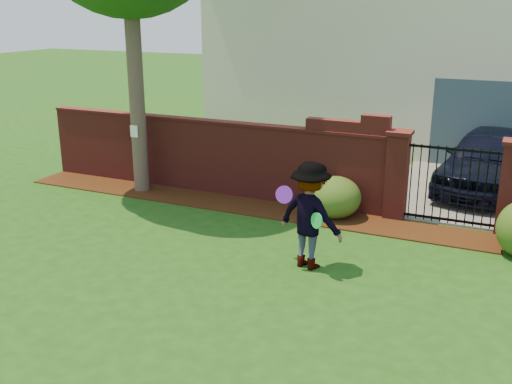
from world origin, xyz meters
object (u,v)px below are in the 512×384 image
at_px(car, 486,162).
at_px(frisbee_green, 317,221).
at_px(frisbee_purple, 284,195).
at_px(man, 309,216).

relative_size(car, frisbee_green, 16.70).
bearing_deg(car, frisbee_purple, -105.55).
xyz_separation_m(frisbee_purple, frisbee_green, (0.61, -0.08, -0.34)).
height_order(car, man, man).
bearing_deg(frisbee_green, man, 130.31).
bearing_deg(frisbee_green, frisbee_purple, 172.35).
distance_m(man, frisbee_purple, 0.57).
bearing_deg(frisbee_purple, car, 65.28).
relative_size(car, man, 2.38).
distance_m(car, frisbee_purple, 6.63).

